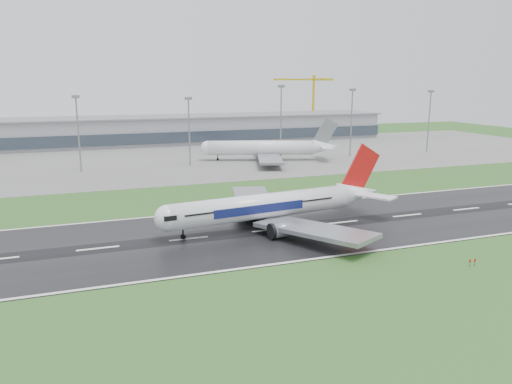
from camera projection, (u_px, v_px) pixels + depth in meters
name	position (u px, v px, depth m)	size (l,w,h in m)	color
ground	(342.00, 223.00, 126.84)	(520.00, 520.00, 0.00)	#28551F
runway	(342.00, 222.00, 126.83)	(400.00, 45.00, 0.10)	black
apron	(215.00, 156.00, 241.57)	(400.00, 130.00, 0.08)	slate
terminal	(188.00, 129.00, 295.01)	(240.00, 36.00, 15.00)	gray
main_airliner	(277.00, 190.00, 122.06)	(62.16, 59.20, 18.35)	white
parked_airliner	(267.00, 140.00, 225.09)	(63.62, 59.23, 18.65)	white
tower_crane	(313.00, 105.00, 335.94)	(40.07, 2.19, 39.93)	gold
floodmast_1	(79.00, 136.00, 194.90)	(0.64, 0.64, 29.11)	gray
floodmast_2	(189.00, 133.00, 209.74)	(0.64, 0.64, 27.97)	gray
floodmast_3	(281.00, 125.00, 223.18)	(0.64, 0.64, 32.84)	gray
floodmast_4	(351.00, 124.00, 235.43)	(0.64, 0.64, 31.10)	gray
floodmast_5	(429.00, 123.00, 250.45)	(0.64, 0.64, 30.09)	gray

